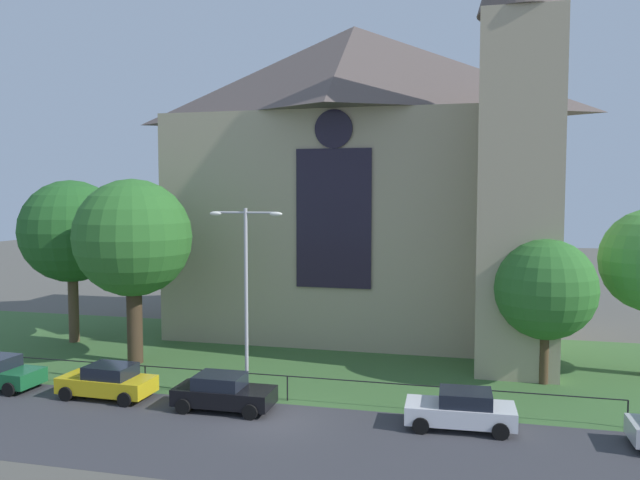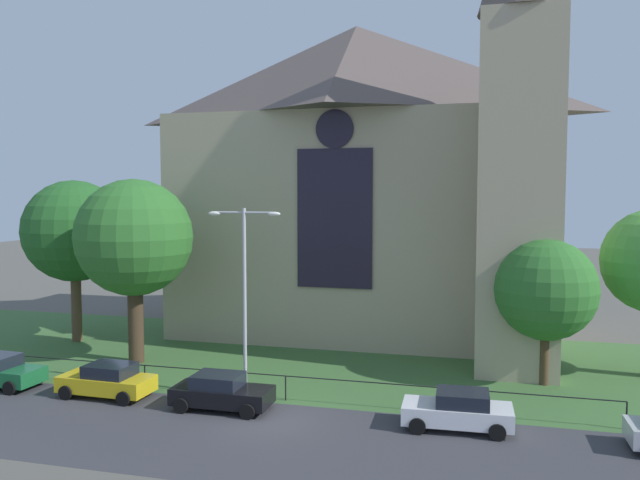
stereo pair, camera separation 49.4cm
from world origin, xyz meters
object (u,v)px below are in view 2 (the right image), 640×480
Objects in this scene: parked_car_yellow at (107,380)px; parked_car_black at (221,392)px; tree_left_near at (134,238)px; streetlamp_near at (245,279)px; tree_left_far at (74,231)px; tree_right_near at (546,290)px; church_building at (366,176)px; parked_car_white at (458,410)px.

parked_car_yellow and parked_car_black have the same top height.
parked_car_black is (5.65, -0.25, 0.00)m from parked_car_yellow.
streetlamp_near is at bearing -27.98° from tree_left_near.
tree_left_far is 27.49m from tree_right_near.
parked_car_white is (6.78, -16.32, -9.53)m from church_building.
parked_car_white is (23.61, -9.32, -6.07)m from tree_left_far.
tree_left_near is (-10.60, -10.57, -3.54)m from church_building.
parked_car_black is at bearing -100.50° from church_building.
tree_left_near is at bearing -176.56° from tree_right_near.
parked_car_black is at bearing -151.99° from tree_right_near.
church_building reaches higher than parked_car_black.
tree_left_far is at bearing -46.97° from parked_car_yellow.
parked_car_white is (9.41, -1.52, -4.64)m from streetlamp_near.
church_building is 6.09× the size of parked_car_white.
tree_right_near is at bearing -120.05° from parked_car_white.
tree_right_near reaches higher than parked_car_black.
streetlamp_near is 10.61m from parked_car_white.
streetlamp_near is (-2.63, -14.80, -4.88)m from church_building.
church_building is 18.55m from tree_left_far.
tree_right_near is at bearing -4.81° from tree_left_far.
church_building is 15.38m from tree_left_near.
tree_right_near is (27.30, -2.30, -2.23)m from tree_left_far.
streetlamp_near reaches higher than parked_car_black.
streetlamp_near is at bearing -11.44° from parked_car_white.
tree_left_near reaches higher than parked_car_yellow.
tree_right_near is 1.65× the size of parked_car_yellow.
parked_car_yellow is (-8.71, -16.25, -9.53)m from church_building.
parked_car_white is at bearing -21.54° from tree_left_far.
tree_right_near is 20.76m from parked_car_yellow.
streetlamp_near reaches higher than parked_car_yellow.
tree_left_far reaches higher than parked_car_white.
tree_left_near reaches higher than parked_car_black.
streetlamp_near is 2.02× the size of parked_car_black.
tree_left_far is 13.72m from parked_car_yellow.
parked_car_yellow is at bearing -166.62° from streetlamp_near.
streetlamp_near is (14.19, -7.80, -1.42)m from tree_left_far.
parked_car_yellow is 1.00× the size of parked_car_white.
tree_left_far is 16.26m from streetlamp_near.
church_building is at bearing 44.92° from tree_left_near.
parked_car_yellow is (-6.07, -1.45, -4.64)m from streetlamp_near.
tree_left_far reaches higher than tree_right_near.
tree_left_near is 11.31m from parked_car_black.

